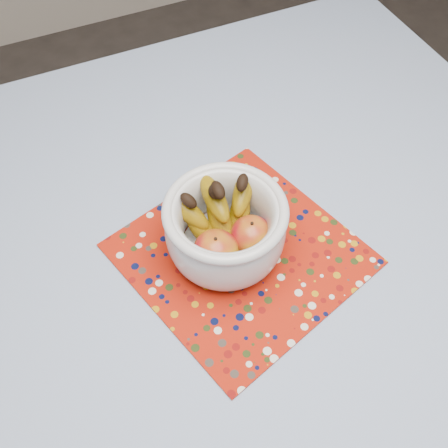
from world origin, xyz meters
The scene contains 4 objects.
table centered at (0.00, 0.00, 0.67)m, with size 1.20×1.20×0.75m.
tablecloth centered at (0.00, 0.00, 0.76)m, with size 1.32×1.32×0.01m, color #6681AA.
placemat centered at (0.02, 0.05, 0.76)m, with size 0.34×0.34×0.00m, color #9C1708.
fruit_bowl centered at (0.00, 0.08, 0.83)m, with size 0.21×0.19×0.15m.
Camera 1 is at (-0.20, -0.37, 1.50)m, focal length 42.00 mm.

